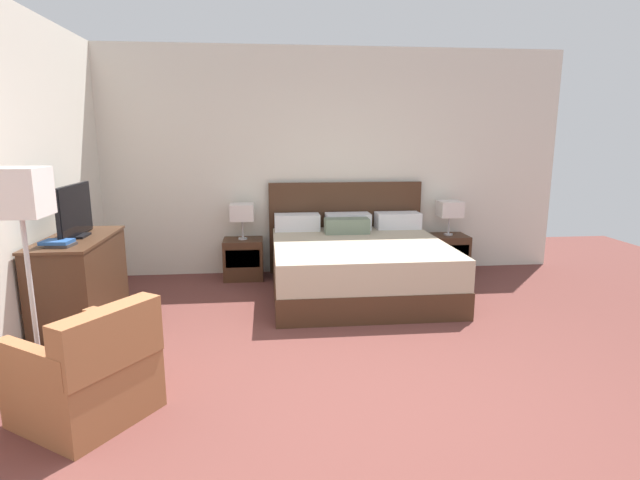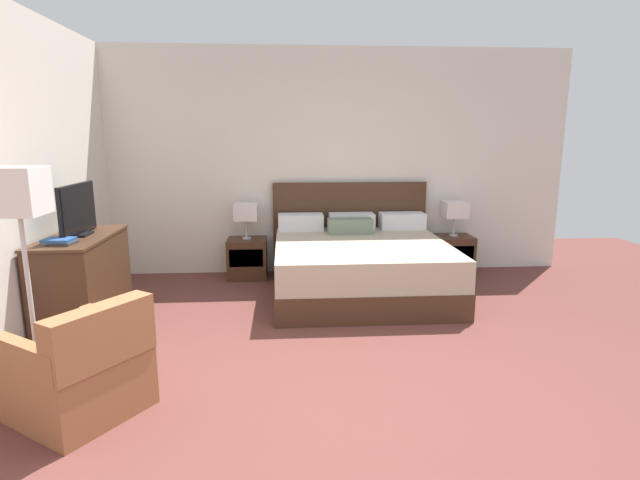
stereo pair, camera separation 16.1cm
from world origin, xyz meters
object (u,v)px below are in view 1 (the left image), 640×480
table_lamp_left (242,213)px  nightstand_right (447,254)px  nightstand_left (244,259)px  dresser (80,281)px  table_lamp_right (450,209)px  armchair_by_window (88,376)px  bed (357,264)px  tv (75,212)px  book_red_cover (62,245)px  book_blue_cover (57,242)px  floor_lamp (21,208)px

table_lamp_left → nightstand_right: bearing=-0.0°
nightstand_left → dresser: (-1.43, -1.45, 0.19)m
table_lamp_right → armchair_by_window: 4.67m
bed → tv: 2.93m
book_red_cover → book_blue_cover: bearing=180.0°
book_blue_cover → armchair_by_window: bearing=-63.9°
bed → table_lamp_left: bed is taller
bed → armchair_by_window: size_ratio=2.07×
bed → armchair_by_window: bed is taller
table_lamp_left → table_lamp_right: (2.63, 0.00, 0.00)m
bed → nightstand_left: (-1.31, 0.70, -0.08)m
nightstand_right → book_red_cover: 4.47m
nightstand_left → dresser: 2.04m
armchair_by_window → table_lamp_left: bearing=75.3°
book_red_cover → floor_lamp: (0.13, -0.89, 0.44)m
dresser → book_blue_cover: book_blue_cover is taller
nightstand_right → table_lamp_left: table_lamp_left is taller
nightstand_right → nightstand_left: bearing=180.0°
book_red_cover → floor_lamp: floor_lamp is taller
armchair_by_window → floor_lamp: bearing=140.0°
table_lamp_right → armchair_by_window: (-3.44, -3.11, -0.55)m
nightstand_right → bed: bearing=-151.9°
book_blue_cover → armchair_by_window: size_ratio=0.24×
dresser → book_red_cover: 0.56m
nightstand_left → nightstand_right: size_ratio=1.00×
bed → book_red_cover: (-2.72, -1.12, 0.53)m
dresser → floor_lamp: floor_lamp is taller
bed → tv: bearing=-165.2°
dresser → tv: size_ratio=1.59×
nightstand_right → tv: bearing=-160.6°
nightstand_left → dresser: size_ratio=0.41×
tv → nightstand_left: bearing=45.1°
nightstand_left → book_red_cover: bearing=-127.6°
book_blue_cover → armchair_by_window: 1.54m
tv → nightstand_right: bearing=19.4°
nightstand_left → armchair_by_window: bearing=-104.8°
bed → nightstand_left: bed is taller
nightstand_right → armchair_by_window: bearing=-138.0°
tv → book_blue_cover: (-0.02, -0.40, -0.19)m
bed → nightstand_right: size_ratio=3.97×
dresser → floor_lamp: 1.54m
table_lamp_right → book_blue_cover: 4.46m
bed → dresser: bed is taller
table_lamp_left → table_lamp_right: 2.63m
table_lamp_right → dresser: (-4.05, -1.45, -0.40)m
nightstand_left → armchair_by_window: armchair_by_window is taller
nightstand_left → table_lamp_right: size_ratio=1.13×
nightstand_right → book_red_cover: (-4.03, -1.83, 0.61)m
table_lamp_left → book_blue_cover: table_lamp_left is taller
floor_lamp → nightstand_left: bearing=64.9°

